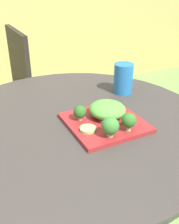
% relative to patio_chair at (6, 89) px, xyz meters
% --- Properties ---
extents(patio_table, '(0.99, 0.99, 0.75)m').
position_rel_patio_chair_xyz_m(patio_table, '(0.09, -0.93, -0.02)').
color(patio_table, '#38332D').
rests_on(patio_table, ground_plane).
extents(patio_chair, '(0.45, 0.45, 0.90)m').
position_rel_patio_chair_xyz_m(patio_chair, '(0.00, 0.00, 0.00)').
color(patio_chair, black).
rests_on(patio_chair, ground_plane).
extents(salad_plate, '(0.25, 0.25, 0.01)m').
position_rel_patio_chair_xyz_m(salad_plate, '(0.17, -1.01, 0.23)').
color(salad_plate, maroon).
rests_on(salad_plate, patio_table).
extents(drinking_glass, '(0.08, 0.08, 0.13)m').
position_rel_patio_chair_xyz_m(drinking_glass, '(0.38, -0.80, 0.28)').
color(drinking_glass, '#236BA8').
rests_on(drinking_glass, patio_table).
extents(fork, '(0.05, 0.15, 0.00)m').
position_rel_patio_chair_xyz_m(fork, '(0.18, -0.97, 0.24)').
color(fork, silver).
rests_on(fork, salad_plate).
extents(lettuce_mound, '(0.13, 0.14, 0.05)m').
position_rel_patio_chair_xyz_m(lettuce_mound, '(0.20, -0.99, 0.26)').
color(lettuce_mound, '#519338').
rests_on(lettuce_mound, salad_plate).
extents(broccoli_floret_0, '(0.05, 0.05, 0.05)m').
position_rel_patio_chair_xyz_m(broccoli_floret_0, '(0.10, -0.97, 0.26)').
color(broccoli_floret_0, '#99B770').
rests_on(broccoli_floret_0, salad_plate).
extents(broccoli_floret_1, '(0.05, 0.05, 0.06)m').
position_rel_patio_chair_xyz_m(broccoli_floret_1, '(0.21, -1.10, 0.27)').
color(broccoli_floret_1, '#99B770').
rests_on(broccoli_floret_1, salad_plate).
extents(broccoli_floret_2, '(0.06, 0.06, 0.07)m').
position_rel_patio_chair_xyz_m(broccoli_floret_2, '(0.14, -1.10, 0.27)').
color(broccoli_floret_2, '#99B770').
rests_on(broccoli_floret_2, salad_plate).
extents(cucumber_slice_0, '(0.06, 0.06, 0.01)m').
position_rel_patio_chair_xyz_m(cucumber_slice_0, '(0.09, -1.04, 0.24)').
color(cucumber_slice_0, '#8EB766').
rests_on(cucumber_slice_0, salad_plate).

